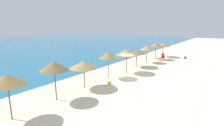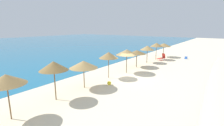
% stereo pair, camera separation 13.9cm
% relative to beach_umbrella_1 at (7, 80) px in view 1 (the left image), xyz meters
% --- Properties ---
extents(ground_plane, '(160.00, 160.00, 0.00)m').
position_rel_beach_umbrella_1_xyz_m(ground_plane, '(11.73, -1.46, -2.52)').
color(ground_plane, beige).
extents(beach_umbrella_1, '(2.24, 2.24, 2.83)m').
position_rel_beach_umbrella_1_xyz_m(beach_umbrella_1, '(0.00, 0.00, 0.00)').
color(beach_umbrella_1, brown).
rests_on(beach_umbrella_1, ground_plane).
extents(beach_umbrella_2, '(2.14, 2.14, 3.03)m').
position_rel_beach_umbrella_1_xyz_m(beach_umbrella_2, '(3.32, 0.11, 0.15)').
color(beach_umbrella_2, brown).
rests_on(beach_umbrella_2, ground_plane).
extents(beach_umbrella_3, '(2.57, 2.57, 2.53)m').
position_rel_beach_umbrella_1_xyz_m(beach_umbrella_3, '(6.48, 0.18, -0.32)').
color(beach_umbrella_3, brown).
rests_on(beach_umbrella_3, ground_plane).
extents(beach_umbrella_4, '(2.08, 2.08, 2.87)m').
position_rel_beach_umbrella_1_xyz_m(beach_umbrella_4, '(10.21, 0.12, 0.01)').
color(beach_umbrella_4, brown).
rests_on(beach_umbrella_4, ground_plane).
extents(beach_umbrella_5, '(2.58, 2.58, 2.88)m').
position_rel_beach_umbrella_1_xyz_m(beach_umbrella_5, '(13.10, -0.44, 0.03)').
color(beach_umbrella_5, brown).
rests_on(beach_umbrella_5, ground_plane).
extents(beach_umbrella_6, '(2.56, 2.56, 2.36)m').
position_rel_beach_umbrella_1_xyz_m(beach_umbrella_6, '(16.57, -0.03, -0.41)').
color(beach_umbrella_6, brown).
rests_on(beach_umbrella_6, ground_plane).
extents(beach_umbrella_7, '(2.18, 2.18, 2.67)m').
position_rel_beach_umbrella_1_xyz_m(beach_umbrella_7, '(20.02, -0.07, -0.18)').
color(beach_umbrella_7, brown).
rests_on(beach_umbrella_7, ground_plane).
extents(beach_umbrella_8, '(2.10, 2.10, 2.88)m').
position_rel_beach_umbrella_1_xyz_m(beach_umbrella_8, '(23.36, -0.26, 0.03)').
color(beach_umbrella_8, brown).
rests_on(beach_umbrella_8, ground_plane).
extents(beach_umbrella_9, '(2.56, 2.56, 2.57)m').
position_rel_beach_umbrella_1_xyz_m(beach_umbrella_9, '(26.58, -0.45, -0.25)').
color(beach_umbrella_9, brown).
rests_on(beach_umbrella_9, ground_plane).
extents(lounge_chair_1, '(1.57, 1.12, 1.11)m').
position_rel_beach_umbrella_1_xyz_m(lounge_chair_1, '(23.50, -1.24, -2.06)').
color(lounge_chair_1, red).
rests_on(lounge_chair_1, ground_plane).
extents(beach_ball, '(0.39, 0.39, 0.39)m').
position_rel_beach_umbrella_1_xyz_m(beach_ball, '(8.39, -1.27, -2.32)').
color(beach_ball, yellow).
rests_on(beach_ball, ground_plane).
extents(cooler_box, '(0.45, 0.44, 0.41)m').
position_rel_beach_umbrella_1_xyz_m(cooler_box, '(26.99, -4.37, -2.31)').
color(cooler_box, blue).
rests_on(cooler_box, ground_plane).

